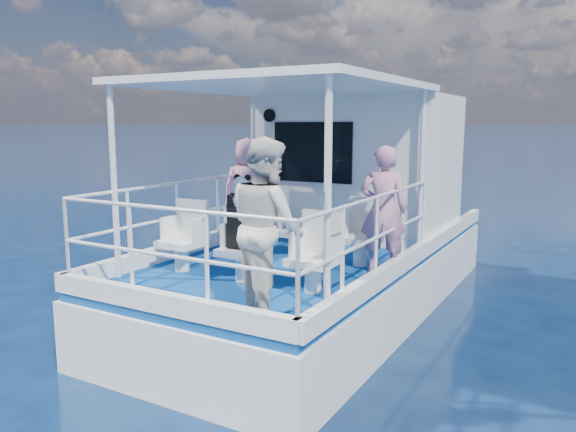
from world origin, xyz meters
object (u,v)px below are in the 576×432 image
object	(u,v)px
passenger_port_fwd	(248,189)
panda	(243,192)
passenger_stbd_aft	(267,227)
backpack_center	(243,229)

from	to	relation	value
passenger_port_fwd	panda	distance (m)	2.36
passenger_port_fwd	passenger_stbd_aft	xyz separation A→B (m)	(2.08, -2.78, 0.05)
passenger_port_fwd	passenger_stbd_aft	distance (m)	3.48
backpack_center	panda	size ratio (longest dim) A/B	1.20
backpack_center	passenger_stbd_aft	bearing A→B (deg)	-44.01
passenger_port_fwd	panda	xyz separation A→B (m)	(1.26, -1.98, 0.24)
passenger_stbd_aft	backpack_center	distance (m)	1.15
passenger_port_fwd	backpack_center	world-z (taller)	passenger_port_fwd
panda	passenger_stbd_aft	bearing A→B (deg)	-44.41
backpack_center	panda	world-z (taller)	panda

